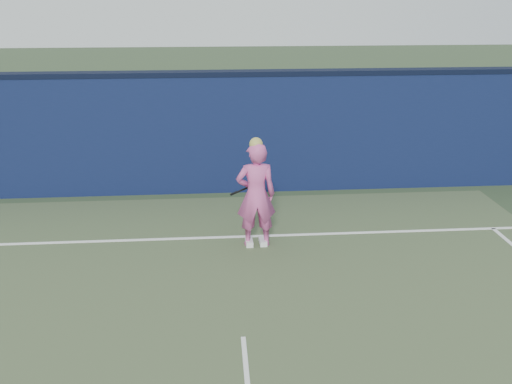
{
  "coord_description": "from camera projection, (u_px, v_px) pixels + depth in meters",
  "views": [
    {
      "loc": [
        -0.28,
        -4.8,
        4.13
      ],
      "look_at": [
        0.37,
        3.68,
        0.97
      ],
      "focal_mm": 38.0,
      "sensor_mm": 36.0,
      "label": 1
    }
  ],
  "objects": [
    {
      "name": "racket",
      "position": [
        253.0,
        186.0,
        9.54
      ],
      "size": [
        0.61,
        0.24,
        0.34
      ],
      "rotation": [
        0.0,
        0.0,
        0.22
      ],
      "color": "black",
      "rests_on": "ground"
    },
    {
      "name": "player",
      "position": [
        256.0,
        195.0,
        9.09
      ],
      "size": [
        0.69,
        0.47,
        1.91
      ],
      "rotation": [
        0.0,
        0.0,
        3.18
      ],
      "color": "#CF5099",
      "rests_on": "ground"
    },
    {
      "name": "wall_cap",
      "position": [
        228.0,
        73.0,
        11.13
      ],
      "size": [
        24.0,
        0.42,
        0.1
      ],
      "primitive_type": "cube",
      "color": "black",
      "rests_on": "backstop_wall"
    },
    {
      "name": "backstop_wall",
      "position": [
        229.0,
        135.0,
        11.58
      ],
      "size": [
        24.0,
        0.4,
        2.5
      ],
      "primitive_type": "cube",
      "color": "#0D173D",
      "rests_on": "ground"
    }
  ]
}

